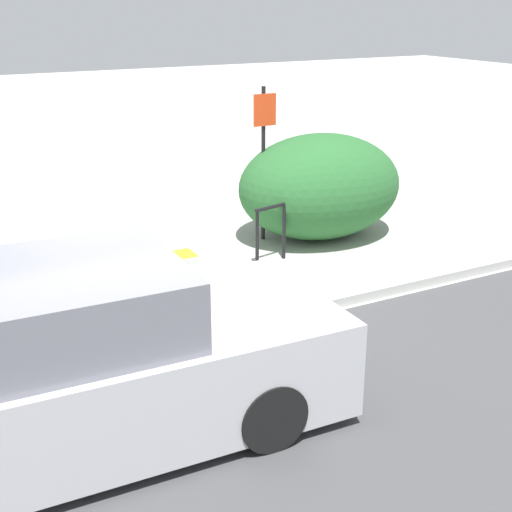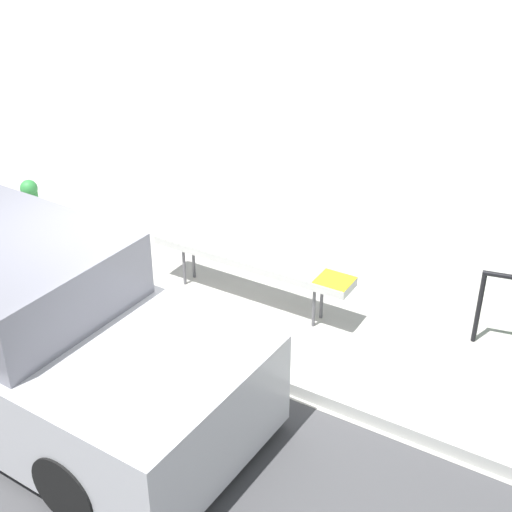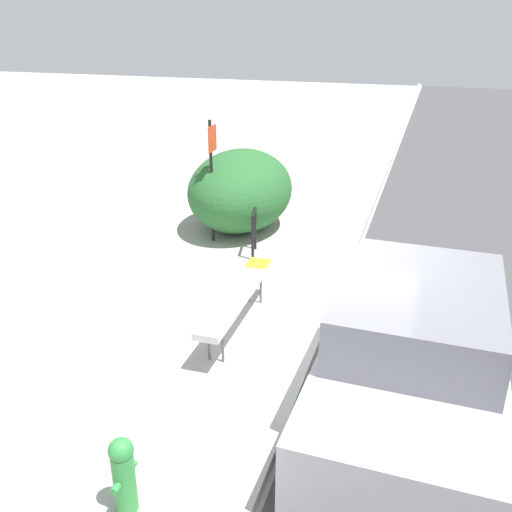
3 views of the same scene
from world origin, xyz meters
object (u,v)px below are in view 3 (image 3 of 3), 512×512
object	(u,v)px
sign_post	(212,170)
parked_car_near	(414,350)
bike_rack	(254,228)
bench	(237,295)
fire_hydrant	(123,473)

from	to	relation	value
sign_post	parked_car_near	world-z (taller)	sign_post
sign_post	bike_rack	bearing A→B (deg)	-113.20
sign_post	parked_car_near	bearing A→B (deg)	-135.53
bench	sign_post	xyz separation A→B (m)	(2.98, 1.52, 0.87)
bench	sign_post	size ratio (longest dim) A/B	1.03
bike_rack	sign_post	world-z (taller)	sign_post
bench	sign_post	world-z (taller)	sign_post
bench	fire_hydrant	distance (m)	3.26
bike_rack	bench	bearing A→B (deg)	-167.36
parked_car_near	bike_rack	bearing A→B (deg)	41.49
fire_hydrant	parked_car_near	xyz separation A→B (m)	(2.28, -2.28, 0.28)
bench	bike_rack	size ratio (longest dim) A/B	2.87
bench	fire_hydrant	world-z (taller)	fire_hydrant
bench	bike_rack	world-z (taller)	bike_rack
bike_rack	sign_post	size ratio (longest dim) A/B	0.36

